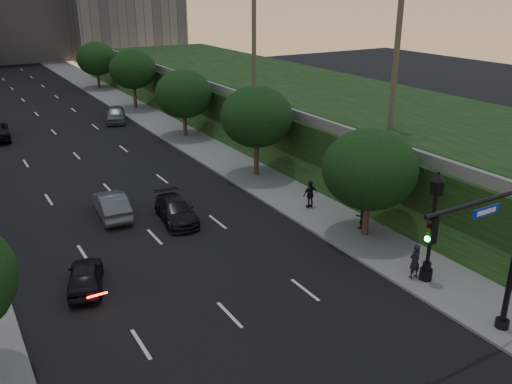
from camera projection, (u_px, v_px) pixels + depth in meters
ground at (295, 384)px, 19.42m from camera, size 160.00×160.00×0.00m
road_surface at (83, 162)px, 43.47m from camera, size 16.00×140.00×0.02m
sidewalk_right at (199, 144)px, 48.34m from camera, size 4.50×140.00×0.15m
embankment at (319, 112)px, 51.65m from camera, size 18.00×90.00×4.00m
parapet_wall at (241, 96)px, 46.75m from camera, size 0.35×90.00×0.70m
tree_right_a at (370, 169)px, 29.30m from camera, size 5.20×5.20×6.24m
tree_right_b at (256, 117)px, 38.75m from camera, size 5.20×5.20×6.74m
tree_right_c at (184, 94)px, 49.35m from camera, size 5.20×5.20×6.24m
tree_right_d at (133, 69)px, 60.40m from camera, size 5.20×5.20×6.74m
tree_right_e at (96, 59)px, 72.60m from camera, size 5.20×5.20×6.24m
traffic_signal_mast at (498, 258)px, 20.60m from camera, size 5.68×0.56×7.00m
street_lamp at (431, 232)px, 25.11m from camera, size 0.64×0.64×5.62m
sedan_near_left at (85, 276)px, 25.27m from camera, size 2.60×4.11×1.30m
sedan_mid_left at (111, 205)px, 33.17m from camera, size 2.04×4.78×1.53m
sedan_near_right at (176, 210)px, 32.54m from camera, size 2.47×4.83×1.34m
sedan_far_right at (116, 114)px, 55.91m from camera, size 3.29×5.15×1.63m
pedestrian_a at (415, 261)px, 25.88m from camera, size 0.65×0.44×1.75m
pedestrian_b at (362, 216)px, 31.17m from camera, size 0.90×0.80×1.53m
pedestrian_c at (310, 194)px, 34.06m from camera, size 1.04×0.43×1.77m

